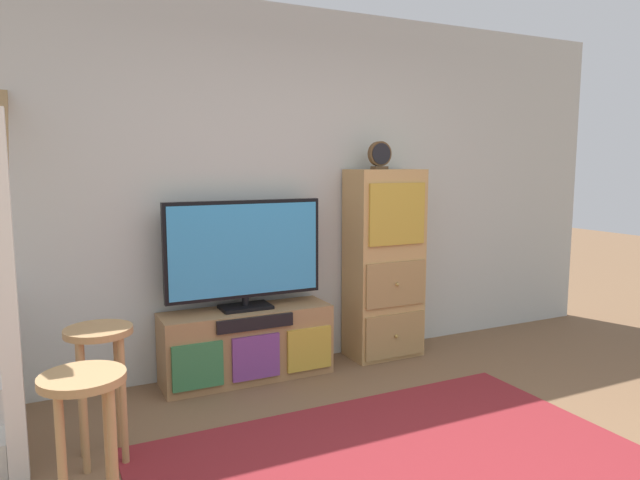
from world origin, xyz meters
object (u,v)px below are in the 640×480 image
(television, at_px, (245,252))
(bar_stool_far, at_px, (100,362))
(media_console, at_px, (247,344))
(desk_clock, at_px, (380,155))
(side_cabinet, at_px, (384,264))
(bar_stool_near, at_px, (84,417))

(television, xyz_separation_m, bar_stool_far, (-1.05, -0.80, -0.39))
(media_console, height_order, television, television)
(media_console, height_order, desk_clock, desk_clock)
(media_console, xyz_separation_m, television, (0.00, 0.02, 0.67))
(television, relative_size, side_cabinet, 0.76)
(media_console, bearing_deg, bar_stool_far, -143.77)
(media_console, bearing_deg, television, 90.00)
(television, bearing_deg, bar_stool_near, -129.13)
(bar_stool_near, relative_size, bar_stool_far, 0.99)
(television, distance_m, desk_clock, 1.29)
(bar_stool_near, bearing_deg, bar_stool_far, 79.61)
(side_cabinet, height_order, bar_stool_far, side_cabinet)
(bar_stool_far, bearing_deg, media_console, 36.23)
(media_console, height_order, bar_stool_far, bar_stool_far)
(desk_clock, relative_size, bar_stool_far, 0.30)
(television, distance_m, side_cabinet, 1.17)
(desk_clock, bearing_deg, bar_stool_far, -160.34)
(television, bearing_deg, desk_clock, -1.50)
(television, relative_size, desk_clock, 5.31)
(desk_clock, xyz_separation_m, bar_stool_far, (-2.15, -0.77, -1.08))
(desk_clock, height_order, bar_stool_near, desk_clock)
(television, relative_size, bar_stool_near, 1.61)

